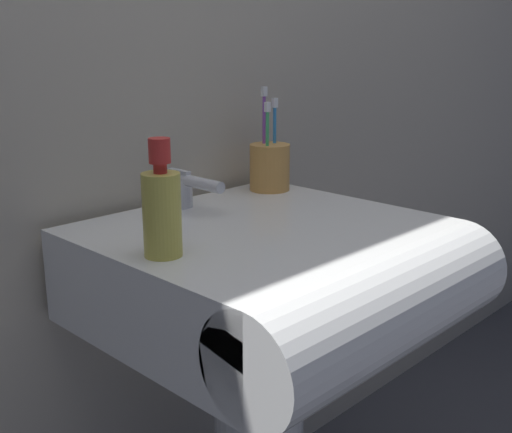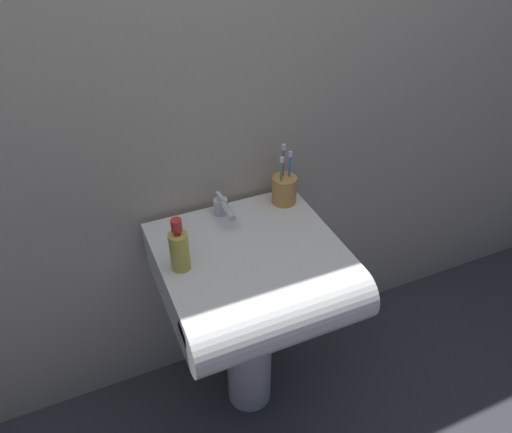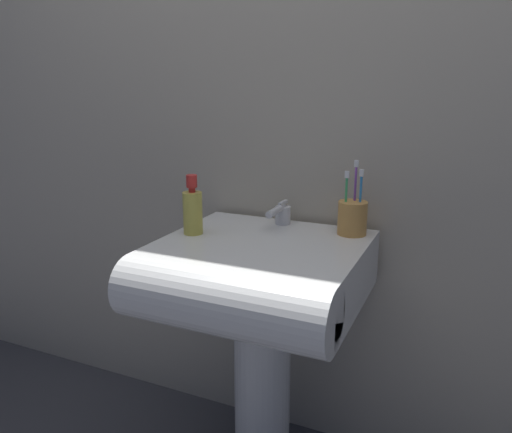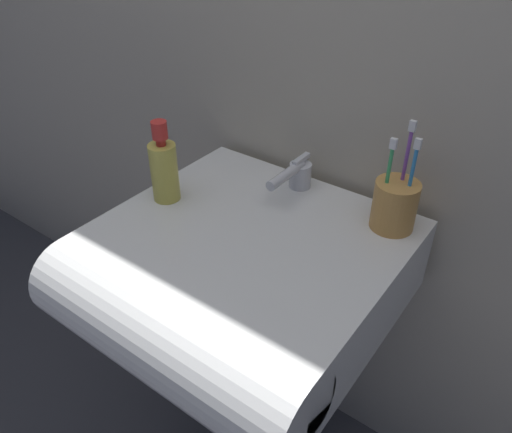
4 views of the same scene
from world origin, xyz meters
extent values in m
cylinder|color=white|center=(0.00, 0.00, 0.31)|extent=(0.17, 0.17, 0.62)
cube|color=white|center=(0.00, 0.00, 0.70)|extent=(0.56, 0.49, 0.17)
cylinder|color=white|center=(0.00, -0.25, 0.70)|extent=(0.56, 0.17, 0.17)
cylinder|color=silver|center=(-0.02, 0.20, 0.81)|extent=(0.05, 0.05, 0.06)
cylinder|color=silver|center=(-0.02, 0.14, 0.84)|extent=(0.02, 0.12, 0.02)
cube|color=silver|center=(-0.02, 0.20, 0.85)|extent=(0.01, 0.06, 0.01)
cylinder|color=#D19347|center=(0.21, 0.17, 0.83)|extent=(0.09, 0.09, 0.10)
cylinder|color=#3FB266|center=(0.19, 0.16, 0.88)|extent=(0.01, 0.01, 0.16)
cube|color=white|center=(0.19, 0.16, 0.96)|extent=(0.01, 0.01, 0.02)
cylinder|color=#338CD8|center=(0.23, 0.18, 0.88)|extent=(0.01, 0.01, 0.16)
cube|color=white|center=(0.23, 0.18, 0.97)|extent=(0.01, 0.01, 0.02)
cylinder|color=purple|center=(0.21, 0.19, 0.89)|extent=(0.01, 0.01, 0.18)
cube|color=white|center=(0.21, 0.19, 0.99)|extent=(0.01, 0.01, 0.02)
cylinder|color=gold|center=(-0.22, -0.01, 0.85)|extent=(0.06, 0.06, 0.13)
cylinder|color=red|center=(-0.22, -0.01, 0.92)|extent=(0.02, 0.02, 0.01)
cylinder|color=red|center=(-0.22, -0.01, 0.94)|extent=(0.03, 0.03, 0.04)
camera|label=1|loc=(-0.78, -0.75, 1.09)|focal=45.00mm
camera|label=2|loc=(-0.46, -1.11, 1.79)|focal=35.00mm
camera|label=3|loc=(0.53, -1.24, 1.21)|focal=35.00mm
camera|label=4|loc=(0.47, -0.63, 1.36)|focal=35.00mm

